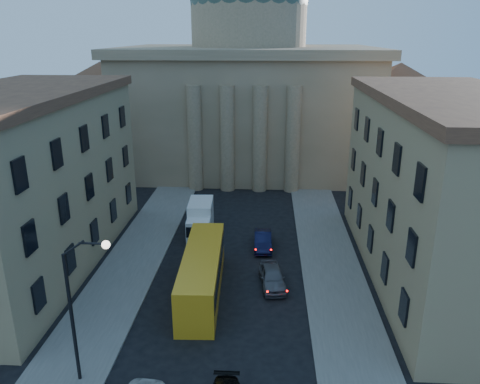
% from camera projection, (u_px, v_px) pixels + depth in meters
% --- Properties ---
extents(sidewalk_left, '(5.00, 60.00, 0.15)m').
position_uv_depth(sidewalk_left, '(117.00, 288.00, 36.20)').
color(sidewalk_left, '#625E5A').
rests_on(sidewalk_left, ground).
extents(sidewalk_right, '(5.00, 60.00, 0.15)m').
position_uv_depth(sidewalk_right, '(338.00, 295.00, 35.24)').
color(sidewalk_right, '#625E5A').
rests_on(sidewalk_right, ground).
extents(church, '(68.02, 28.76, 36.60)m').
position_uv_depth(church, '(248.00, 84.00, 67.31)').
color(church, '#826E50').
rests_on(church, ground).
extents(building_left, '(11.60, 26.60, 14.70)m').
position_uv_depth(building_left, '(22.00, 180.00, 38.09)').
color(building_left, '#9F895D').
rests_on(building_left, ground).
extents(building_right, '(11.60, 26.60, 14.70)m').
position_uv_depth(building_right, '(448.00, 188.00, 36.16)').
color(building_right, '#9F895D').
rests_on(building_right, ground).
extents(street_lamp, '(2.62, 0.44, 8.83)m').
position_uv_depth(street_lamp, '(79.00, 300.00, 24.99)').
color(street_lamp, black).
rests_on(street_lamp, ground).
extents(car_right_far, '(2.42, 4.79, 1.57)m').
position_uv_depth(car_right_far, '(272.00, 277.00, 36.49)').
color(car_right_far, '#55545A').
rests_on(car_right_far, ground).
extents(car_right_distant, '(1.68, 4.47, 1.46)m').
position_uv_depth(car_right_distant, '(263.00, 240.00, 42.99)').
color(car_right_distant, black).
rests_on(car_right_distant, ground).
extents(city_bus, '(3.15, 11.81, 3.30)m').
position_uv_depth(city_bus, '(202.00, 272.00, 35.21)').
color(city_bus, orange).
rests_on(city_bus, ground).
extents(box_truck, '(2.52, 5.81, 3.13)m').
position_uv_depth(box_truck, '(200.00, 220.00, 45.72)').
color(box_truck, white).
rests_on(box_truck, ground).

